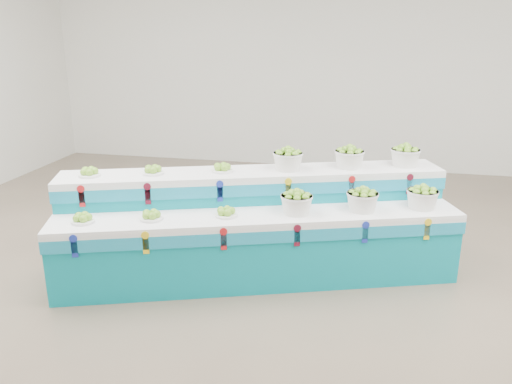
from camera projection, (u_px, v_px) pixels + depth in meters
ground at (277, 304)px, 4.72m from camera, size 10.00×10.00×0.00m
back_wall at (329, 53)px, 8.76m from camera, size 10.00×0.00×10.00m
display_stand at (256, 226)px, 5.19m from camera, size 4.05×2.25×1.02m
plate_lower_left at (83, 217)px, 4.69m from camera, size 0.28×0.28×0.10m
plate_lower_mid at (151, 215)px, 4.76m from camera, size 0.28×0.28×0.10m
plate_lower_right at (226, 211)px, 4.84m from camera, size 0.28×0.28×0.10m
basket_lower_left at (297, 202)px, 4.90m from camera, size 0.39×0.39×0.23m
basket_lower_mid at (362, 199)px, 4.98m from camera, size 0.39×0.39×0.23m
basket_lower_right at (422, 197)px, 5.05m from camera, size 0.39×0.39×0.23m
plate_upper_left at (89, 171)px, 5.06m from camera, size 0.28×0.28×0.10m
plate_upper_mid at (153, 169)px, 5.13m from camera, size 0.28×0.28×0.10m
plate_upper_right at (222, 167)px, 5.21m from camera, size 0.28×0.28×0.10m
basket_upper_left at (288, 159)px, 5.27m from camera, size 0.39×0.39×0.23m
basket_upper_mid at (349, 157)px, 5.34m from camera, size 0.39×0.39×0.23m
basket_upper_right at (405, 155)px, 5.41m from camera, size 0.39×0.39×0.23m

